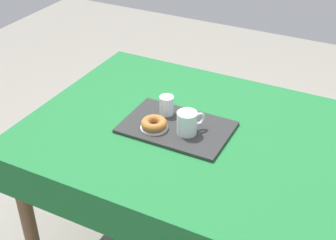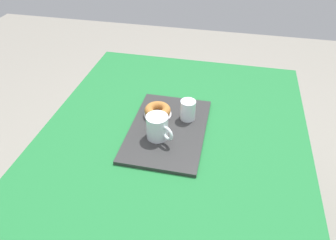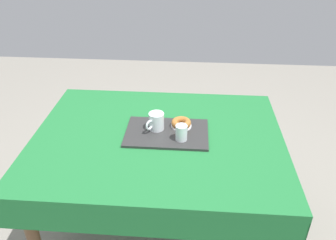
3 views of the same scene
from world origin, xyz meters
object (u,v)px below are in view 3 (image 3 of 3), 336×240
dining_table (158,150)px  donut_plate_left (181,126)px  water_glass_near (181,133)px  sugar_donut_left (181,123)px  tea_mug_left (156,122)px  serving_tray (167,133)px

dining_table → donut_plate_left: donut_plate_left is taller
water_glass_near → sugar_donut_left: water_glass_near is taller
water_glass_near → donut_plate_left: bearing=92.7°
tea_mug_left → donut_plate_left: size_ratio=0.99×
water_glass_near → serving_tray: bearing=140.9°
tea_mug_left → water_glass_near: tea_mug_left is taller
serving_tray → water_glass_near: water_glass_near is taller
water_glass_near → donut_plate_left: size_ratio=0.73×
donut_plate_left → sugar_donut_left: bearing=0.0°
dining_table → water_glass_near: bearing=-17.7°
sugar_donut_left → donut_plate_left: bearing=0.0°
dining_table → water_glass_near: water_glass_near is taller
donut_plate_left → sugar_donut_left: (0.00, 0.00, 0.02)m
dining_table → sugar_donut_left: size_ratio=12.38×
dining_table → water_glass_near: 0.19m
dining_table → tea_mug_left: 0.16m
serving_tray → donut_plate_left: bearing=38.2°
serving_tray → tea_mug_left: (-0.06, 0.03, 0.05)m
sugar_donut_left → serving_tray: bearing=-141.8°
dining_table → sugar_donut_left: (0.12, 0.08, 0.13)m
serving_tray → donut_plate_left: (0.07, 0.06, 0.01)m
serving_tray → water_glass_near: (0.08, -0.07, 0.04)m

